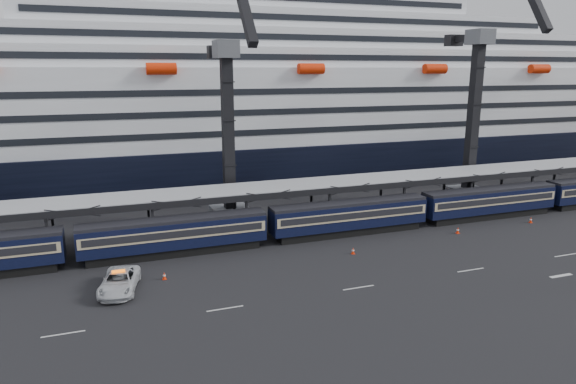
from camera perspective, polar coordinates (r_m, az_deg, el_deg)
name	(u,v)px	position (r m, az deg, el deg)	size (l,w,h in m)	color
ground	(461,254)	(56.76, 18.66, -6.53)	(260.00, 260.00, 0.00)	black
lane_markings	(562,261)	(58.64, 28.17, -6.81)	(111.00, 4.27, 0.02)	beige
train	(375,213)	(61.45, 9.64, -2.32)	(133.05, 3.00, 4.05)	black
canopy	(393,178)	(66.38, 11.56, 1.49)	(130.00, 6.25, 5.53)	#999CA1
cruise_ship	(296,106)	(93.58, 0.90, 9.57)	(214.09, 28.84, 34.00)	black
crane_dark_near	(229,128)	(61.95, -6.61, 7.09)	(4.50, 17.75, 35.08)	#4E5056
crane_dark_mid	(476,109)	(76.88, 20.16, 8.66)	(4.50, 18.24, 39.64)	#4E5056
pickup_truck	(119,282)	(47.28, -18.24, -9.44)	(2.89, 6.27, 1.74)	silver
traffic_cone_b	(164,276)	(48.85, -13.58, -9.02)	(0.36, 0.36, 0.71)	red
traffic_cone_c	(353,251)	(54.14, 7.24, -6.48)	(0.36, 0.36, 0.72)	red
traffic_cone_d	(458,230)	(63.39, 18.35, -4.05)	(0.40, 0.40, 0.79)	red
traffic_cone_e	(531,220)	(71.13, 25.37, -2.81)	(0.38, 0.38, 0.75)	red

